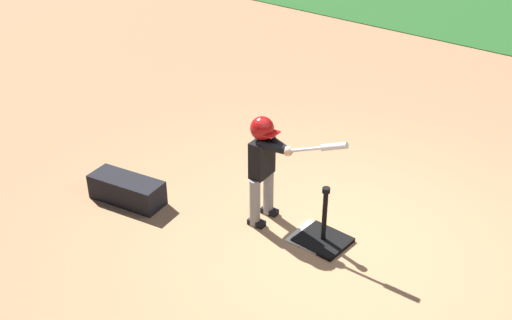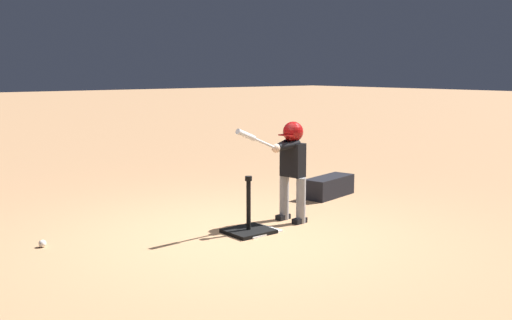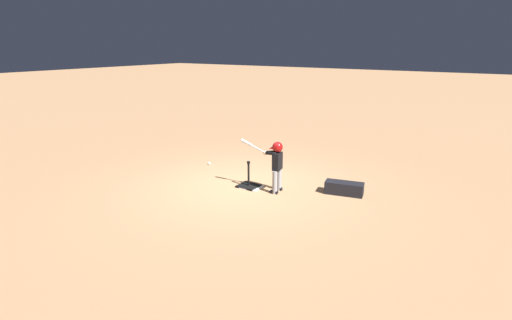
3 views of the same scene
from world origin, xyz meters
name	(u,v)px [view 1 (image 1 of 3)]	position (x,y,z in m)	size (l,w,h in m)	color
ground_plane	(339,245)	(0.00, 0.00, 0.00)	(90.00, 90.00, 0.00)	#AD7F56
home_plate	(315,238)	(-0.24, -0.06, 0.01)	(0.44, 0.44, 0.02)	white
batting_tee	(323,236)	(-0.15, -0.05, 0.07)	(0.48, 0.43, 0.63)	black
batter_child	(265,157)	(-0.84, -0.14, 0.74)	(1.02, 0.38, 1.17)	gray
equipment_bag	(127,190)	(-2.21, -0.84, 0.14)	(0.84, 0.32, 0.28)	black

